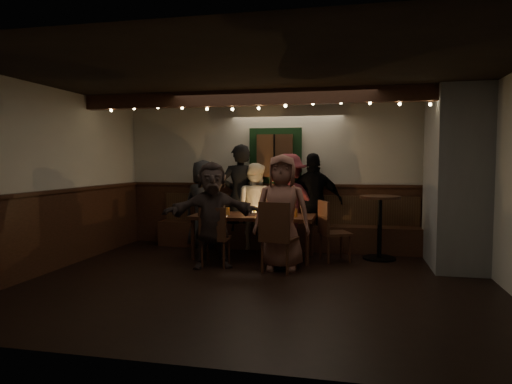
% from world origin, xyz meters
% --- Properties ---
extents(room, '(6.02, 5.01, 2.62)m').
position_xyz_m(room, '(1.07, 1.42, 1.07)').
color(room, black).
rests_on(room, ground).
extents(dining_table, '(1.95, 0.83, 0.84)m').
position_xyz_m(dining_table, '(-0.38, 1.40, 0.64)').
color(dining_table, black).
rests_on(dining_table, ground).
extents(chair_near_left, '(0.42, 0.42, 0.89)m').
position_xyz_m(chair_near_left, '(-0.80, 0.65, 0.50)').
color(chair_near_left, black).
rests_on(chair_near_left, ground).
extents(chair_near_right, '(0.53, 0.53, 1.00)m').
position_xyz_m(chair_near_right, '(0.16, 0.49, 0.56)').
color(chair_near_right, black).
rests_on(chair_near_right, ground).
extents(chair_end, '(0.56, 0.56, 0.95)m').
position_xyz_m(chair_end, '(0.84, 1.39, 0.53)').
color(chair_end, black).
rests_on(chair_end, ground).
extents(high_top, '(0.63, 0.63, 1.01)m').
position_xyz_m(high_top, '(1.60, 1.73, 0.64)').
color(high_top, black).
rests_on(high_top, ground).
extents(person_a, '(0.83, 0.59, 1.57)m').
position_xyz_m(person_a, '(-1.44, 2.07, 0.79)').
color(person_a, '#252529').
rests_on(person_a, ground).
extents(person_b, '(0.75, 0.57, 1.85)m').
position_xyz_m(person_b, '(-0.78, 2.15, 0.93)').
color(person_b, black).
rests_on(person_b, ground).
extents(person_c, '(0.86, 0.75, 1.52)m').
position_xyz_m(person_c, '(-0.52, 2.13, 0.76)').
color(person_c, '#F1E5C7').
rests_on(person_c, ground).
extents(person_d, '(1.22, 0.90, 1.68)m').
position_xyz_m(person_d, '(0.10, 2.05, 0.84)').
color(person_d, '#561D23').
rests_on(person_d, ground).
extents(person_e, '(1.07, 0.65, 1.70)m').
position_xyz_m(person_e, '(0.52, 2.17, 0.85)').
color(person_e, black).
rests_on(person_e, ground).
extents(person_f, '(1.51, 0.94, 1.55)m').
position_xyz_m(person_f, '(-0.82, 0.64, 0.78)').
color(person_f, '#332624').
rests_on(person_f, ground).
extents(person_g, '(0.85, 0.60, 1.65)m').
position_xyz_m(person_g, '(0.19, 0.73, 0.83)').
color(person_g, brown).
rests_on(person_g, ground).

